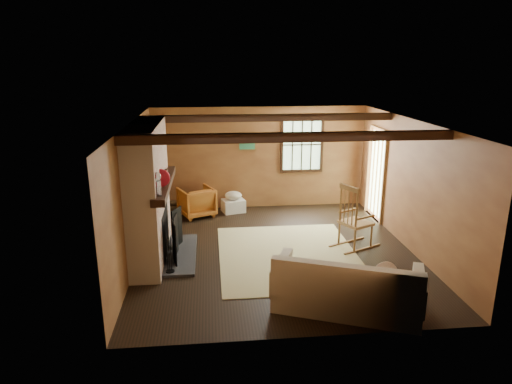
{
  "coord_description": "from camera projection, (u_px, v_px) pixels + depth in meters",
  "views": [
    {
      "loc": [
        -1.17,
        -7.76,
        3.41
      ],
      "look_at": [
        -0.33,
        0.4,
        1.05
      ],
      "focal_mm": 32.0,
      "sensor_mm": 36.0,
      "label": 1
    }
  ],
  "objects": [
    {
      "name": "armchair",
      "position": [
        197.0,
        202.0,
        10.34
      ],
      "size": [
        0.94,
        0.95,
        0.67
      ],
      "primitive_type": "imported",
      "rotation": [
        0.0,
        0.0,
        -2.74
      ],
      "color": "#BF6026",
      "rests_on": "ground"
    },
    {
      "name": "laundry_basket",
      "position": [
        233.0,
        206.0,
        10.65
      ],
      "size": [
        0.58,
        0.5,
        0.3
      ],
      "primitive_type": "cube",
      "rotation": [
        0.0,
        0.0,
        0.26
      ],
      "color": "white",
      "rests_on": "ground"
    },
    {
      "name": "ground",
      "position": [
        276.0,
        251.0,
        8.47
      ],
      "size": [
        5.5,
        5.5,
        0.0
      ],
      "primitive_type": "plane",
      "color": "black",
      "rests_on": "ground"
    },
    {
      "name": "rocking_chair",
      "position": [
        354.0,
        221.0,
        8.54
      ],
      "size": [
        1.01,
        0.81,
        1.24
      ],
      "rotation": [
        0.0,
        0.0,
        2.03
      ],
      "color": "tan",
      "rests_on": "ground"
    },
    {
      "name": "firewood_pile",
      "position": [
        185.0,
        205.0,
        10.75
      ],
      "size": [
        0.71,
        0.13,
        0.26
      ],
      "color": "brown",
      "rests_on": "ground"
    },
    {
      "name": "fireplace",
      "position": [
        150.0,
        198.0,
        7.95
      ],
      "size": [
        1.02,
        2.3,
        2.4
      ],
      "color": "#A1533E",
      "rests_on": "ground"
    },
    {
      "name": "room_envelope",
      "position": [
        287.0,
        162.0,
        8.29
      ],
      "size": [
        5.02,
        5.52,
        2.44
      ],
      "color": "#976135",
      "rests_on": "ground"
    },
    {
      "name": "rug",
      "position": [
        288.0,
        255.0,
        8.3
      ],
      "size": [
        2.5,
        3.0,
        0.01
      ],
      "primitive_type": "cube",
      "color": "beige",
      "rests_on": "ground"
    },
    {
      "name": "basket_pillow",
      "position": [
        233.0,
        195.0,
        10.58
      ],
      "size": [
        0.49,
        0.44,
        0.2
      ],
      "primitive_type": "ellipsoid",
      "rotation": [
        0.0,
        0.0,
        -0.38
      ],
      "color": "white",
      "rests_on": "laundry_basket"
    },
    {
      "name": "sofa",
      "position": [
        347.0,
        291.0,
        6.42
      ],
      "size": [
        2.24,
        1.61,
        0.83
      ],
      "rotation": [
        0.0,
        0.0,
        -0.38
      ],
      "color": "white",
      "rests_on": "ground"
    }
  ]
}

